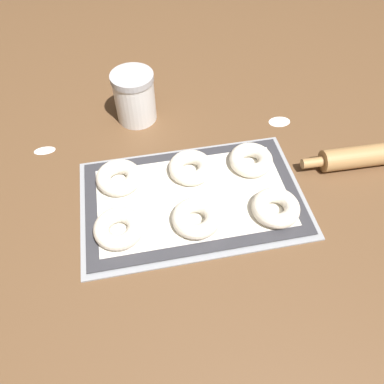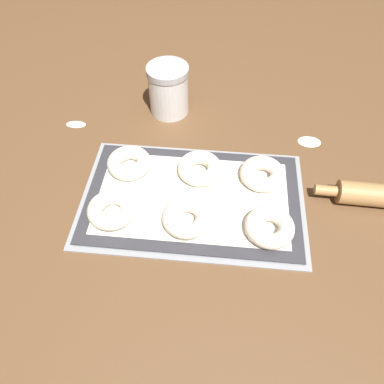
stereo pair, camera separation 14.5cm
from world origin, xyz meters
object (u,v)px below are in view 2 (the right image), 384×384
object	(u,v)px
bagel_front_center	(187,218)
bagel_back_left	(129,163)
baking_tray	(192,199)
bagel_back_center	(200,168)
bagel_front_left	(112,210)
bagel_back_right	(262,174)
flour_canister	(169,90)
bagel_front_right	(269,227)

from	to	relation	value
bagel_front_center	bagel_back_left	world-z (taller)	same
baking_tray	bagel_back_center	xyz separation A→B (m)	(0.01, 0.07, 0.02)
bagel_front_left	bagel_back_center	xyz separation A→B (m)	(0.17, 0.13, 0.00)
bagel_back_left	bagel_back_right	bearing A→B (deg)	-0.77
bagel_front_center	flour_canister	bearing A→B (deg)	103.01
bagel_front_right	bagel_back_center	xyz separation A→B (m)	(-0.15, 0.15, 0.00)
bagel_front_center	bagel_back_center	world-z (taller)	same
bagel_front_left	flour_canister	size ratio (longest dim) A/B	0.77
baking_tray	bagel_front_right	size ratio (longest dim) A/B	4.83
bagel_front_left	bagel_back_left	distance (m)	0.14
bagel_back_center	flour_canister	distance (m)	0.26
bagel_front_right	bagel_back_center	world-z (taller)	same
bagel_front_right	bagel_back_right	xyz separation A→B (m)	(-0.01, 0.14, 0.00)
bagel_back_left	bagel_back_center	size ratio (longest dim) A/B	1.00
baking_tray	bagel_front_right	world-z (taller)	bagel_front_right
bagel_front_right	flour_canister	distance (m)	0.46
bagel_front_center	flour_canister	world-z (taller)	flour_canister
bagel_back_right	flour_canister	distance (m)	0.34
bagel_front_left	bagel_back_right	size ratio (longest dim) A/B	1.00
flour_canister	bagel_front_center	bearing A→B (deg)	-76.99
bagel_front_left	bagel_back_right	distance (m)	0.34
bagel_front_center	bagel_back_left	distance (m)	0.20
bagel_front_right	bagel_back_right	bearing A→B (deg)	94.52
bagel_front_right	bagel_back_right	distance (m)	0.14
bagel_front_left	baking_tray	bearing A→B (deg)	21.39
bagel_back_right	bagel_front_left	bearing A→B (deg)	-157.35
baking_tray	bagel_front_center	xyz separation A→B (m)	(-0.00, -0.07, 0.02)
bagel_front_left	bagel_back_left	size ratio (longest dim) A/B	1.00
bagel_front_center	bagel_back_left	xyz separation A→B (m)	(-0.15, 0.14, 0.00)
bagel_back_left	flour_canister	xyz separation A→B (m)	(0.06, 0.23, 0.04)
bagel_front_center	flour_canister	distance (m)	0.38
bagel_back_left	bagel_back_center	distance (m)	0.16
bagel_back_left	bagel_back_center	bearing A→B (deg)	-0.31
bagel_back_left	flour_canister	size ratio (longest dim) A/B	0.77
bagel_back_left	bagel_back_right	xyz separation A→B (m)	(0.31, -0.00, 0.00)
bagel_back_right	bagel_front_center	bearing A→B (deg)	-139.03
bagel_back_left	baking_tray	bearing A→B (deg)	-25.24
bagel_back_center	bagel_back_right	xyz separation A→B (m)	(0.14, -0.00, 0.00)
baking_tray	bagel_back_center	world-z (taller)	bagel_back_center
bagel_back_left	bagel_back_right	size ratio (longest dim) A/B	1.00
bagel_back_right	bagel_back_center	bearing A→B (deg)	178.70
bagel_back_left	bagel_back_center	xyz separation A→B (m)	(0.16, -0.00, 0.00)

